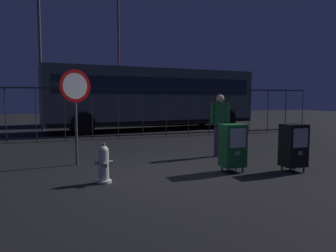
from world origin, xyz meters
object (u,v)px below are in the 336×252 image
(street_light_near_right, at_px, (40,35))
(bus_near, at_px, (152,96))
(pedestrian, at_px, (220,121))
(bus_far, at_px, (139,96))
(newspaper_box_primary, at_px, (233,145))
(stop_sign, at_px, (75,97))
(street_light_far_left, at_px, (119,48))
(fire_hydrant, at_px, (104,164))
(newspaper_box_secondary, at_px, (294,145))

(street_light_near_right, bearing_deg, bus_near, -11.39)
(pedestrian, xyz_separation_m, bus_far, (0.57, 11.58, 0.76))
(newspaper_box_primary, distance_m, stop_sign, 3.74)
(newspaper_box_primary, relative_size, bus_near, 0.10)
(newspaper_box_primary, height_order, street_light_near_right, street_light_near_right)
(newspaper_box_primary, xyz_separation_m, street_light_far_left, (0.35, 15.49, 4.37))
(stop_sign, distance_m, street_light_far_left, 14.48)
(fire_hydrant, bearing_deg, street_light_far_left, 78.83)
(bus_far, xyz_separation_m, street_light_near_right, (-5.48, -2.70, 2.85))
(newspaper_box_secondary, relative_size, pedestrian, 0.61)
(bus_far, bearing_deg, pedestrian, -90.45)
(stop_sign, xyz_separation_m, pedestrian, (3.73, -0.06, -0.65))
(street_light_far_left, bearing_deg, pedestrian, -88.83)
(newspaper_box_primary, xyz_separation_m, pedestrian, (0.63, 1.76, 0.38))
(street_light_near_right, relative_size, street_light_far_left, 0.92)
(bus_near, bearing_deg, fire_hydrant, -117.08)
(bus_far, distance_m, street_light_far_left, 3.96)
(newspaper_box_primary, bearing_deg, stop_sign, 149.55)
(newspaper_box_secondary, height_order, street_light_near_right, street_light_near_right)
(street_light_near_right, bearing_deg, newspaper_box_secondary, -63.44)
(stop_sign, height_order, pedestrian, stop_sign)
(newspaper_box_primary, bearing_deg, newspaper_box_secondary, -17.76)
(newspaper_box_primary, relative_size, street_light_far_left, 0.12)
(pedestrian, bearing_deg, stop_sign, 179.07)
(bus_near, xyz_separation_m, bus_far, (0.22, 3.76, 0.00))
(newspaper_box_primary, xyz_separation_m, street_light_near_right, (-4.28, 10.65, 3.99))
(bus_far, height_order, street_light_far_left, street_light_far_left)
(street_light_far_left, bearing_deg, fire_hydrant, -101.17)
(newspaper_box_secondary, height_order, bus_near, bus_near)
(pedestrian, relative_size, street_light_far_left, 0.19)
(street_light_far_left, bearing_deg, newspaper_box_secondary, -86.79)
(bus_far, bearing_deg, newspaper_box_secondary, -87.46)
(fire_hydrant, height_order, newspaper_box_primary, newspaper_box_primary)
(stop_sign, distance_m, street_light_near_right, 9.38)
(newspaper_box_secondary, height_order, pedestrian, pedestrian)
(bus_near, relative_size, street_light_far_left, 1.23)
(fire_hydrant, height_order, bus_far, bus_far)
(newspaper_box_secondary, distance_m, street_light_near_right, 12.98)
(stop_sign, height_order, street_light_far_left, street_light_far_left)
(stop_sign, xyz_separation_m, bus_far, (4.30, 11.52, 0.11))
(bus_near, relative_size, street_light_near_right, 1.34)
(street_light_near_right, bearing_deg, pedestrian, -61.07)
(fire_hydrant, xyz_separation_m, street_light_near_right, (-1.57, 10.66, 4.21))
(stop_sign, distance_m, bus_near, 8.77)
(newspaper_box_secondary, distance_m, street_light_far_left, 16.50)
(bus_near, distance_m, street_light_far_left, 6.75)
(fire_hydrant, height_order, bus_near, bus_near)
(bus_far, height_order, street_light_near_right, street_light_near_right)
(stop_sign, distance_m, pedestrian, 3.79)
(fire_hydrant, height_order, pedestrian, pedestrian)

